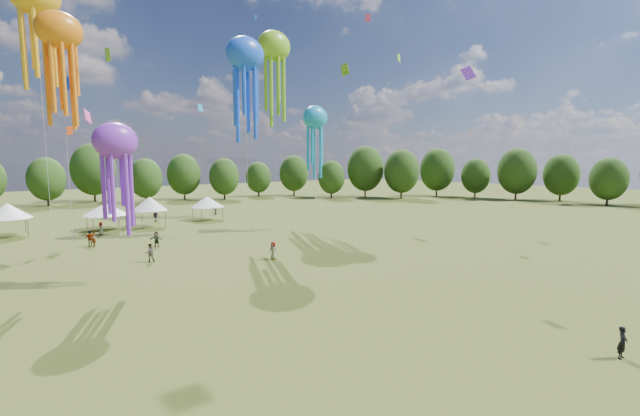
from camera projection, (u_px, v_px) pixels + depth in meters
ground at (494, 397)px, 16.37m from camera, size 300.00×300.00×0.00m
observer_main at (622, 343)px, 19.49m from camera, size 0.57×0.38×1.56m
spectator_near at (150, 253)px, 38.22m from camera, size 0.94×0.79×1.72m
spectators_far at (161, 226)px, 53.85m from camera, size 23.36×35.47×1.92m
festival_tents at (90, 208)px, 54.76m from camera, size 34.71×9.02×4.32m
show_kites at (226, 72)px, 52.45m from camera, size 38.39×28.26×30.35m
treeline at (80, 180)px, 61.23m from camera, size 201.57×95.24×13.43m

